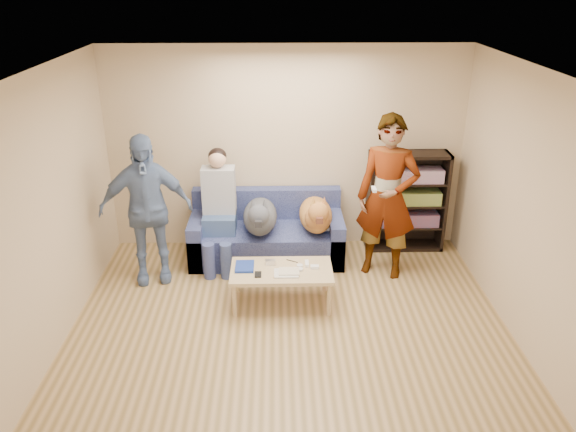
{
  "coord_description": "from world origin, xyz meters",
  "views": [
    {
      "loc": [
        -0.12,
        -4.34,
        3.38
      ],
      "look_at": [
        0.0,
        1.2,
        0.95
      ],
      "focal_mm": 35.0,
      "sensor_mm": 36.0,
      "label": 1
    }
  ],
  "objects_px": {
    "person_standing_right": "(387,198)",
    "coffee_table": "(282,273)",
    "sofa": "(267,236)",
    "camera_silver": "(270,262)",
    "dog_gray": "(260,217)",
    "person_standing_left": "(146,209)",
    "person_seated": "(219,205)",
    "dog_tan": "(316,215)",
    "bookshelf": "(406,199)",
    "notebook_blue": "(245,266)"
  },
  "relations": [
    {
      "from": "person_standing_right",
      "to": "coffee_table",
      "type": "height_order",
      "value": "person_standing_right"
    },
    {
      "from": "sofa",
      "to": "camera_silver",
      "type": "bearing_deg",
      "value": -86.87
    },
    {
      "from": "coffee_table",
      "to": "dog_gray",
      "type": "bearing_deg",
      "value": 105.25
    },
    {
      "from": "person_standing_left",
      "to": "person_seated",
      "type": "distance_m",
      "value": 0.89
    },
    {
      "from": "camera_silver",
      "to": "person_standing_right",
      "type": "bearing_deg",
      "value": 22.31
    },
    {
      "from": "dog_tan",
      "to": "bookshelf",
      "type": "bearing_deg",
      "value": 17.75
    },
    {
      "from": "camera_silver",
      "to": "person_seated",
      "type": "xyz_separation_m",
      "value": [
        -0.63,
        0.88,
        0.33
      ]
    },
    {
      "from": "person_seated",
      "to": "dog_tan",
      "type": "bearing_deg",
      "value": -0.95
    },
    {
      "from": "dog_tan",
      "to": "sofa",
      "type": "bearing_deg",
      "value": 166.56
    },
    {
      "from": "person_standing_left",
      "to": "sofa",
      "type": "relative_size",
      "value": 0.93
    },
    {
      "from": "bookshelf",
      "to": "notebook_blue",
      "type": "bearing_deg",
      "value": -147.19
    },
    {
      "from": "sofa",
      "to": "dog_gray",
      "type": "bearing_deg",
      "value": -111.09
    },
    {
      "from": "notebook_blue",
      "to": "bookshelf",
      "type": "distance_m",
      "value": 2.42
    },
    {
      "from": "camera_silver",
      "to": "notebook_blue",
      "type": "bearing_deg",
      "value": -165.96
    },
    {
      "from": "person_standing_left",
      "to": "person_seated",
      "type": "relative_size",
      "value": 1.21
    },
    {
      "from": "notebook_blue",
      "to": "sofa",
      "type": "height_order",
      "value": "sofa"
    },
    {
      "from": "person_seated",
      "to": "dog_tan",
      "type": "distance_m",
      "value": 1.2
    },
    {
      "from": "person_standing_left",
      "to": "notebook_blue",
      "type": "bearing_deg",
      "value": -36.37
    },
    {
      "from": "person_standing_right",
      "to": "person_seated",
      "type": "xyz_separation_m",
      "value": [
        -1.99,
        0.32,
        -0.2
      ]
    },
    {
      "from": "person_seated",
      "to": "dog_gray",
      "type": "distance_m",
      "value": 0.52
    },
    {
      "from": "person_standing_right",
      "to": "dog_tan",
      "type": "height_order",
      "value": "person_standing_right"
    },
    {
      "from": "person_standing_right",
      "to": "dog_tan",
      "type": "distance_m",
      "value": 0.92
    },
    {
      "from": "person_seated",
      "to": "bookshelf",
      "type": "bearing_deg",
      "value": 8.63
    },
    {
      "from": "person_standing_left",
      "to": "sofa",
      "type": "xyz_separation_m",
      "value": [
        1.36,
        0.53,
        -0.61
      ]
    },
    {
      "from": "notebook_blue",
      "to": "dog_tan",
      "type": "bearing_deg",
      "value": 47.85
    },
    {
      "from": "sofa",
      "to": "person_seated",
      "type": "height_order",
      "value": "person_seated"
    },
    {
      "from": "person_standing_left",
      "to": "dog_gray",
      "type": "xyz_separation_m",
      "value": [
        1.28,
        0.33,
        -0.25
      ]
    },
    {
      "from": "person_standing_right",
      "to": "dog_tan",
      "type": "xyz_separation_m",
      "value": [
        -0.8,
        0.3,
        -0.34
      ]
    },
    {
      "from": "sofa",
      "to": "dog_tan",
      "type": "bearing_deg",
      "value": -13.44
    },
    {
      "from": "notebook_blue",
      "to": "person_seated",
      "type": "distance_m",
      "value": 1.06
    },
    {
      "from": "notebook_blue",
      "to": "camera_silver",
      "type": "distance_m",
      "value": 0.29
    },
    {
      "from": "dog_gray",
      "to": "bookshelf",
      "type": "height_order",
      "value": "bookshelf"
    },
    {
      "from": "person_standing_left",
      "to": "dog_tan",
      "type": "xyz_separation_m",
      "value": [
        1.97,
        0.39,
        -0.25
      ]
    },
    {
      "from": "person_seated",
      "to": "dog_gray",
      "type": "height_order",
      "value": "person_seated"
    },
    {
      "from": "bookshelf",
      "to": "camera_silver",
      "type": "bearing_deg",
      "value": -144.7
    },
    {
      "from": "camera_silver",
      "to": "bookshelf",
      "type": "relative_size",
      "value": 0.08
    },
    {
      "from": "person_seated",
      "to": "notebook_blue",
      "type": "bearing_deg",
      "value": -69.66
    },
    {
      "from": "dog_gray",
      "to": "coffee_table",
      "type": "distance_m",
      "value": 0.99
    },
    {
      "from": "dog_gray",
      "to": "bookshelf",
      "type": "distance_m",
      "value": 1.93
    },
    {
      "from": "dog_gray",
      "to": "dog_tan",
      "type": "xyz_separation_m",
      "value": [
        0.69,
        0.05,
        -0.0
      ]
    },
    {
      "from": "person_standing_left",
      "to": "bookshelf",
      "type": "xyz_separation_m",
      "value": [
        3.16,
        0.77,
        -0.21
      ]
    },
    {
      "from": "camera_silver",
      "to": "dog_tan",
      "type": "xyz_separation_m",
      "value": [
        0.56,
        0.86,
        0.19
      ]
    },
    {
      "from": "camera_silver",
      "to": "coffee_table",
      "type": "distance_m",
      "value": 0.18
    },
    {
      "from": "bookshelf",
      "to": "dog_tan",
      "type": "bearing_deg",
      "value": -162.25
    },
    {
      "from": "bookshelf",
      "to": "person_standing_left",
      "type": "bearing_deg",
      "value": -166.37
    },
    {
      "from": "person_seated",
      "to": "dog_tan",
      "type": "relative_size",
      "value": 1.26
    },
    {
      "from": "coffee_table",
      "to": "notebook_blue",
      "type": "bearing_deg",
      "value": 172.87
    },
    {
      "from": "dog_tan",
      "to": "coffee_table",
      "type": "xyz_separation_m",
      "value": [
        -0.44,
        -0.98,
        -0.26
      ]
    },
    {
      "from": "person_seated",
      "to": "dog_gray",
      "type": "bearing_deg",
      "value": -8.26
    },
    {
      "from": "sofa",
      "to": "bookshelf",
      "type": "distance_m",
      "value": 1.86
    }
  ]
}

